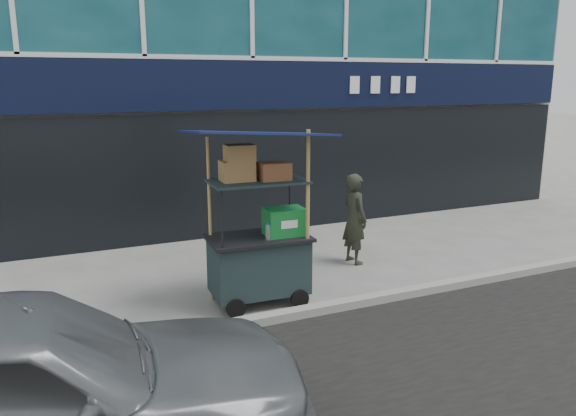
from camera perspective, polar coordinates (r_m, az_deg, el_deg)
name	(u,v)px	position (r m, az deg, el deg)	size (l,w,h in m)	color
ground	(355,300)	(8.00, 6.80, -9.27)	(80.00, 80.00, 0.00)	slate
curb	(362,301)	(7.82, 7.57, -9.36)	(80.00, 0.18, 0.12)	gray
vendor_cart	(260,243)	(7.61, -2.87, -3.54)	(1.86, 1.36, 2.44)	black
vendor_man	(354,219)	(9.36, 6.77, -1.08)	(0.55, 0.36, 1.52)	#272A1F
parked_car	(4,397)	(4.73, -26.91, -16.78)	(1.83, 4.56, 1.55)	slate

